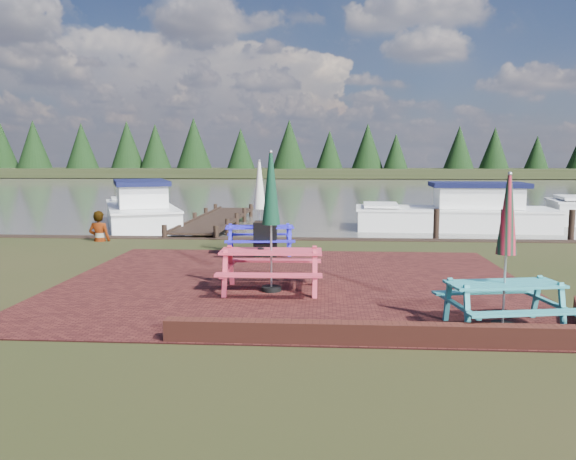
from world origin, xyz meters
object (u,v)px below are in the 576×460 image
(jetty, at_px, (217,219))
(boat_near, at_px, (458,215))
(chalkboard, at_px, (265,239))
(person, at_px, (98,211))
(boat_jetty, at_px, (140,212))
(picnic_table_blue, at_px, (260,222))
(picnic_table_teal, at_px, (505,276))
(picnic_table_red, at_px, (271,244))

(jetty, relative_size, boat_near, 1.26)
(chalkboard, distance_m, jetty, 7.96)
(jetty, distance_m, person, 5.72)
(boat_jetty, bearing_deg, chalkboard, -75.77)
(boat_near, bearing_deg, person, 116.14)
(picnic_table_blue, relative_size, jetty, 0.26)
(chalkboard, relative_size, jetty, 0.10)
(picnic_table_teal, distance_m, chalkboard, 6.85)
(picnic_table_red, bearing_deg, boat_near, 60.24)
(picnic_table_teal, bearing_deg, chalkboard, 115.19)
(boat_near, height_order, person, person)
(picnic_table_red, relative_size, boat_jetty, 0.35)
(boat_jetty, bearing_deg, boat_near, -23.53)
(chalkboard, distance_m, boat_near, 9.64)
(picnic_table_blue, relative_size, boat_jetty, 0.33)
(boat_jetty, bearing_deg, picnic_table_red, -83.76)
(jetty, bearing_deg, chalkboard, -70.45)
(chalkboard, xyz_separation_m, boat_near, (6.31, 7.29, -0.08))
(picnic_table_red, distance_m, person, 8.22)
(picnic_table_red, bearing_deg, boat_jetty, 117.57)
(picnic_table_blue, distance_m, boat_near, 9.43)
(picnic_table_red, bearing_deg, chalkboard, 96.34)
(picnic_table_red, height_order, picnic_table_blue, picnic_table_red)
(picnic_table_teal, height_order, boat_near, picnic_table_teal)
(chalkboard, height_order, boat_near, boat_near)
(person, bearing_deg, picnic_table_red, 136.71)
(chalkboard, height_order, person, person)
(picnic_table_red, height_order, person, picnic_table_red)
(person, bearing_deg, boat_near, -153.83)
(picnic_table_red, xyz_separation_m, boat_near, (5.82, 10.83, -0.51))
(chalkboard, xyz_separation_m, jetty, (-2.66, 7.49, -0.35))
(chalkboard, distance_m, boat_jetty, 9.32)
(picnic_table_red, bearing_deg, jetty, 104.41)
(person, bearing_deg, jetty, -113.17)
(boat_near, bearing_deg, picnic_table_teal, 172.95)
(picnic_table_blue, distance_m, jetty, 7.48)
(picnic_table_red, xyz_separation_m, person, (-5.66, 5.95, -0.00))
(picnic_table_blue, bearing_deg, chalkboard, -74.57)
(person, bearing_deg, chalkboard, 158.17)
(picnic_table_teal, distance_m, jetty, 14.66)
(picnic_table_red, relative_size, picnic_table_blue, 1.07)
(chalkboard, height_order, jetty, chalkboard)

